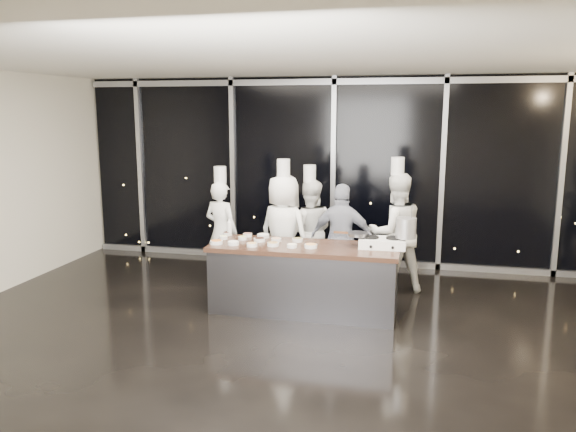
# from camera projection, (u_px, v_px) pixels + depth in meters

# --- Properties ---
(ground) EXTENTS (9.00, 9.00, 0.00)m
(ground) POSITION_uv_depth(u_px,v_px,m) (288.00, 337.00, 6.62)
(ground) COLOR black
(ground) RESTS_ON ground
(room_shell) EXTENTS (9.02, 7.02, 3.21)m
(room_shell) POSITION_uv_depth(u_px,v_px,m) (304.00, 146.00, 6.16)
(room_shell) COLOR beige
(room_shell) RESTS_ON ground
(window_wall) EXTENTS (8.90, 0.11, 3.20)m
(window_wall) POSITION_uv_depth(u_px,v_px,m) (334.00, 172.00, 9.61)
(window_wall) COLOR black
(window_wall) RESTS_ON ground
(demo_counter) EXTENTS (2.46, 0.86, 0.90)m
(demo_counter) POSITION_uv_depth(u_px,v_px,m) (304.00, 278.00, 7.39)
(demo_counter) COLOR #3B3B40
(demo_counter) RESTS_ON ground
(stove) EXTENTS (0.60, 0.39, 0.14)m
(stove) POSITION_uv_depth(u_px,v_px,m) (382.00, 243.00, 7.18)
(stove) COLOR white
(stove) RESTS_ON demo_counter
(frying_pan) EXTENTS (0.45, 0.26, 0.04)m
(frying_pan) POSITION_uv_depth(u_px,v_px,m) (357.00, 234.00, 7.23)
(frying_pan) COLOR slate
(frying_pan) RESTS_ON stove
(stock_pot) EXTENTS (0.27, 0.27, 0.26)m
(stock_pot) POSITION_uv_depth(u_px,v_px,m) (406.00, 228.00, 7.09)
(stock_pot) COLOR #ABABAD
(stock_pot) RESTS_ON stove
(prep_bowls) EXTENTS (1.43, 0.70, 0.05)m
(prep_bowls) POSITION_uv_depth(u_px,v_px,m) (260.00, 240.00, 7.47)
(prep_bowls) COLOR silver
(prep_bowls) RESTS_ON demo_counter
(squeeze_bottle) EXTENTS (0.07, 0.07, 0.25)m
(squeeze_bottle) POSITION_uv_depth(u_px,v_px,m) (229.00, 227.00, 7.87)
(squeeze_bottle) COLOR white
(squeeze_bottle) RESTS_ON demo_counter
(chef_far_left) EXTENTS (0.66, 0.54, 1.80)m
(chef_far_left) POSITION_uv_depth(u_px,v_px,m) (221.00, 230.00, 8.67)
(chef_far_left) COLOR white
(chef_far_left) RESTS_ON ground
(chef_left) EXTENTS (0.98, 0.82, 1.94)m
(chef_left) POSITION_uv_depth(u_px,v_px,m) (284.00, 232.00, 8.27)
(chef_left) COLOR white
(chef_left) RESTS_ON ground
(chef_center) EXTENTS (0.88, 0.74, 1.82)m
(chef_center) POSITION_uv_depth(u_px,v_px,m) (309.00, 231.00, 8.64)
(chef_center) COLOR white
(chef_center) RESTS_ON ground
(guest) EXTENTS (0.97, 0.48, 1.60)m
(guest) POSITION_uv_depth(u_px,v_px,m) (342.00, 239.00, 8.12)
(guest) COLOR #141F39
(guest) RESTS_ON ground
(chef_right) EXTENTS (1.05, 0.96, 1.98)m
(chef_right) POSITION_uv_depth(u_px,v_px,m) (395.00, 232.00, 8.16)
(chef_right) COLOR white
(chef_right) RESTS_ON ground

